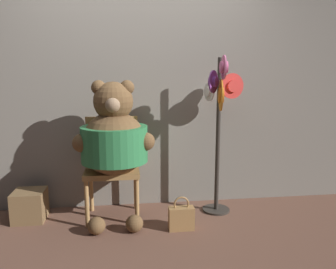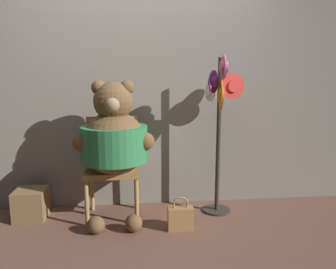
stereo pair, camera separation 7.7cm
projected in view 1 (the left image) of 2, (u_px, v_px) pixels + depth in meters
ground_plane at (144, 232)px, 2.94m from camera, size 14.00×14.00×0.00m
wall_back at (138, 80)px, 3.41m from camera, size 8.00×0.10×2.68m
chair at (112, 162)px, 3.24m from camera, size 0.52×0.45×0.98m
teddy_bear at (114, 140)px, 3.05m from camera, size 0.75×0.66×1.35m
hat_display_rack at (219, 117)px, 3.20m from camera, size 0.43×0.58×1.57m
handbag_on_ground at (181, 218)px, 2.97m from camera, size 0.23×0.11×0.32m
wooden_crate at (30, 205)px, 3.17m from camera, size 0.29×0.29×0.29m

